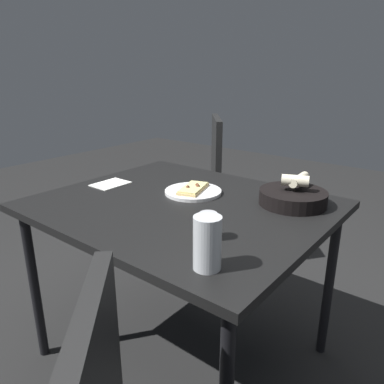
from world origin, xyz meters
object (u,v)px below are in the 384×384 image
at_px(bread_basket, 293,196).
at_px(chair_far, 199,184).
at_px(dining_table, 182,217).
at_px(pepper_shaker, 208,227).
at_px(beer_glass, 207,246).
at_px(pizza_plate, 193,191).

relative_size(bread_basket, chair_far, 0.27).
bearing_deg(dining_table, pepper_shaker, -126.08).
relative_size(beer_glass, pepper_shaker, 1.70).
xyz_separation_m(pizza_plate, chair_far, (0.63, 0.46, -0.21)).
bearing_deg(pizza_plate, chair_far, 35.78).
distance_m(dining_table, beer_glass, 0.53).
height_order(pepper_shaker, chair_far, chair_far).
bearing_deg(bread_basket, chair_far, 59.62).
xyz_separation_m(dining_table, chair_far, (0.75, 0.49, -0.14)).
height_order(bread_basket, beer_glass, beer_glass).
bearing_deg(pepper_shaker, pizza_plate, 44.35).
bearing_deg(chair_far, beer_glass, -141.53).
bearing_deg(chair_far, pizza_plate, -144.22).
bearing_deg(beer_glass, dining_table, 47.63).
relative_size(dining_table, pizza_plate, 4.55).
relative_size(dining_table, bread_basket, 4.23).
height_order(dining_table, pepper_shaker, pepper_shaker).
bearing_deg(chair_far, pepper_shaker, -141.10).
xyz_separation_m(dining_table, pepper_shaker, (-0.20, -0.28, 0.10)).
bearing_deg(pepper_shaker, bread_basket, -9.47).
height_order(pizza_plate, chair_far, chair_far).
distance_m(dining_table, chair_far, 0.91).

